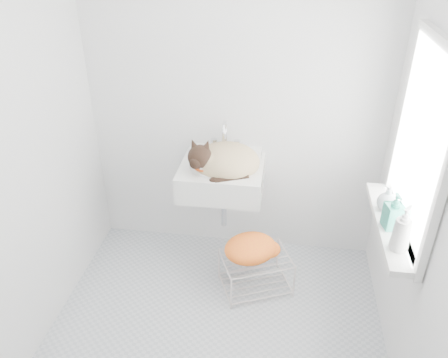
# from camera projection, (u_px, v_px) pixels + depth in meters

# --- Properties ---
(floor) EXTENTS (2.20, 2.00, 0.02)m
(floor) POSITION_uv_depth(u_px,v_px,m) (215.00, 330.00, 2.97)
(floor) COLOR #B4B8BE
(floor) RESTS_ON ground
(back_wall) EXTENTS (2.20, 0.02, 2.50)m
(back_wall) POSITION_uv_depth(u_px,v_px,m) (236.00, 100.00, 3.21)
(back_wall) COLOR silver
(back_wall) RESTS_ON ground
(right_wall) EXTENTS (0.02, 2.00, 2.50)m
(right_wall) POSITION_uv_depth(u_px,v_px,m) (432.00, 180.00, 2.21)
(right_wall) COLOR silver
(right_wall) RESTS_ON ground
(left_wall) EXTENTS (0.02, 2.00, 2.50)m
(left_wall) POSITION_uv_depth(u_px,v_px,m) (18.00, 152.00, 2.48)
(left_wall) COLOR silver
(left_wall) RESTS_ON ground
(window_glass) EXTENTS (0.01, 0.80, 1.00)m
(window_glass) POSITION_uv_depth(u_px,v_px,m) (424.00, 145.00, 2.34)
(window_glass) COLOR white
(window_glass) RESTS_ON right_wall
(window_frame) EXTENTS (0.04, 0.90, 1.10)m
(window_frame) POSITION_uv_depth(u_px,v_px,m) (421.00, 145.00, 2.34)
(window_frame) COLOR white
(window_frame) RESTS_ON right_wall
(windowsill) EXTENTS (0.16, 0.88, 0.04)m
(windowsill) POSITION_uv_depth(u_px,v_px,m) (390.00, 224.00, 2.61)
(windowsill) COLOR white
(windowsill) RESTS_ON right_wall
(sink) EXTENTS (0.59, 0.52, 0.24)m
(sink) POSITION_uv_depth(u_px,v_px,m) (222.00, 166.00, 3.19)
(sink) COLOR white
(sink) RESTS_ON back_wall
(faucet) EXTENTS (0.22, 0.15, 0.22)m
(faucet) POSITION_uv_depth(u_px,v_px,m) (225.00, 137.00, 3.27)
(faucet) COLOR silver
(faucet) RESTS_ON sink
(cat) EXTENTS (0.53, 0.46, 0.31)m
(cat) POSITION_uv_depth(u_px,v_px,m) (223.00, 162.00, 3.15)
(cat) COLOR tan
(cat) RESTS_ON sink
(wire_rack) EXTENTS (0.56, 0.49, 0.28)m
(wire_rack) POSITION_uv_depth(u_px,v_px,m) (256.00, 271.00, 3.26)
(wire_rack) COLOR beige
(wire_rack) RESTS_ON floor
(towel) EXTENTS (0.47, 0.43, 0.16)m
(towel) POSITION_uv_depth(u_px,v_px,m) (250.00, 254.00, 3.18)
(towel) COLOR #FFAD11
(towel) RESTS_ON wire_rack
(bottle_a) EXTENTS (0.12, 0.12, 0.22)m
(bottle_a) POSITION_uv_depth(u_px,v_px,m) (397.00, 249.00, 2.38)
(bottle_a) COLOR silver
(bottle_a) RESTS_ON windowsill
(bottle_b) EXTENTS (0.12, 0.12, 0.22)m
(bottle_b) POSITION_uv_depth(u_px,v_px,m) (391.00, 227.00, 2.55)
(bottle_b) COLOR #267F6B
(bottle_b) RESTS_ON windowsill
(bottle_c) EXTENTS (0.16, 0.16, 0.15)m
(bottle_c) POSITION_uv_depth(u_px,v_px,m) (385.00, 209.00, 2.71)
(bottle_c) COLOR #B6BFC6
(bottle_c) RESTS_ON windowsill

